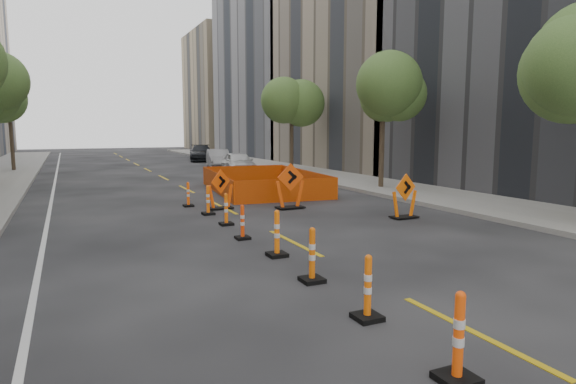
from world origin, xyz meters
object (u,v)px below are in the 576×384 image
channelizer_8 (188,194)px  parked_car_near (238,163)px  chevron_sign_center (290,186)px  channelizer_4 (277,233)px  channelizer_6 (226,209)px  channelizer_2 (368,287)px  parked_car_far (201,153)px  channelizer_5 (242,222)px  chevron_sign_right (405,196)px  parked_car_mid (218,159)px  chevron_sign_left (220,189)px  channelizer_1 (459,337)px  channelizer_7 (208,200)px  channelizer_3 (312,255)px

channelizer_8 → parked_car_near: 13.15m
channelizer_8 → chevron_sign_center: 3.84m
channelizer_4 → channelizer_6: bearing=89.5°
channelizer_2 → parked_car_far: parked_car_far is taller
chevron_sign_center → channelizer_5: bearing=-124.2°
chevron_sign_right → parked_car_near: bearing=80.9°
chevron_sign_center → channelizer_2: bearing=-103.2°
chevron_sign_right → channelizer_6: bearing=157.8°
channelizer_5 → parked_car_mid: bearing=75.0°
parked_car_near → channelizer_4: bearing=-100.7°
parked_car_mid → chevron_sign_center: bearing=-88.5°
chevron_sign_center → parked_car_mid: chevron_sign_center is taller
chevron_sign_right → parked_car_far: chevron_sign_right is taller
chevron_sign_left → chevron_sign_right: bearing=-65.2°
parked_car_near → channelizer_1: bearing=-97.7°
channelizer_1 → channelizer_2: (0.10, 1.96, -0.03)m
channelizer_7 → parked_car_far: (6.77, 26.91, 0.22)m
channelizer_4 → chevron_sign_right: size_ratio=0.74×
chevron_sign_left → chevron_sign_center: (2.32, -0.95, 0.11)m
channelizer_3 → chevron_sign_right: bearing=38.3°
channelizer_2 → chevron_sign_right: 8.72m
channelizer_5 → channelizer_8: (-0.06, 5.89, 0.01)m
channelizer_5 → parked_car_near: bearing=71.4°
channelizer_1 → parked_car_mid: (6.18, 30.25, 0.15)m
chevron_sign_right → parked_car_far: bearing=79.3°
channelizer_7 → parked_car_far: bearing=75.9°
channelizer_7 → chevron_sign_left: (0.71, 0.89, 0.22)m
channelizer_7 → chevron_sign_right: size_ratio=0.69×
chevron_sign_right → parked_car_mid: (0.27, 21.78, -0.04)m
channelizer_1 → channelizer_8: 13.75m
channelizer_3 → chevron_sign_left: size_ratio=0.73×
channelizer_3 → channelizer_4: (0.13, 1.96, 0.01)m
channelizer_1 → channelizer_6: channelizer_1 is taller
chevron_sign_right → parked_car_mid: 21.78m
chevron_sign_left → parked_car_far: bearing=52.4°
parked_car_near → channelizer_8: bearing=-111.3°
channelizer_3 → channelizer_4: channelizer_4 is taller
channelizer_3 → chevron_sign_right: chevron_sign_right is taller
channelizer_5 → channelizer_6: 1.97m
channelizer_5 → chevron_sign_center: size_ratio=0.55×
channelizer_5 → channelizer_4: bearing=-86.1°
channelizer_6 → parked_car_near: size_ratio=0.23×
channelizer_6 → chevron_sign_left: (0.69, 2.85, 0.23)m
channelizer_1 → parked_car_mid: 30.87m
channelizer_2 → channelizer_5: bearing=89.3°
channelizer_4 → channelizer_8: size_ratio=1.16×
channelizer_3 → channelizer_7: channelizer_3 is taller
channelizer_1 → chevron_sign_left: 12.72m
parked_car_mid → parked_car_near: bearing=-81.0°
channelizer_6 → channelizer_7: channelizer_7 is taller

